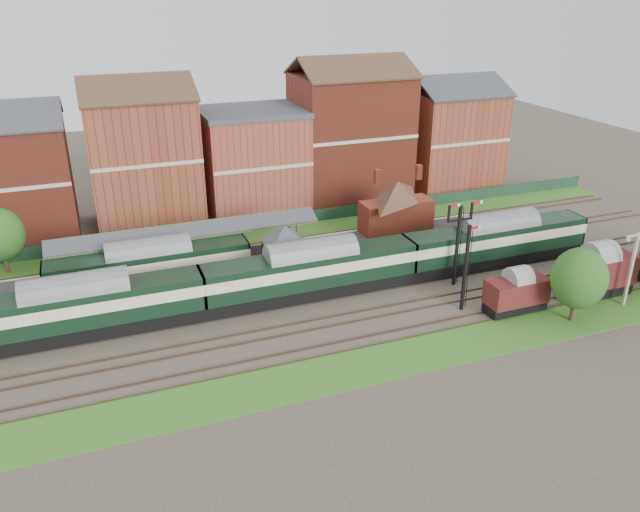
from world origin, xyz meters
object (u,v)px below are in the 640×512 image
object	(u,v)px
signal_box	(285,254)
goods_van_a	(516,292)
semaphore_bracket	(458,240)
platform_railcar	(150,266)
dmu_train	(311,270)

from	to	relation	value
signal_box	goods_van_a	distance (m)	21.07
goods_van_a	semaphore_bracket	bearing A→B (deg)	107.51
signal_box	semaphore_bracket	world-z (taller)	semaphore_bracket
signal_box	platform_railcar	xyz separation A→B (m)	(-12.06, 3.25, -0.72)
semaphore_bracket	platform_railcar	bearing A→B (deg)	161.63
signal_box	platform_railcar	size ratio (longest dim) A/B	0.33
dmu_train	goods_van_a	world-z (taller)	dmu_train
dmu_train	signal_box	bearing A→B (deg)	113.52
semaphore_bracket	signal_box	bearing A→B (deg)	159.08
semaphore_bracket	goods_van_a	size ratio (longest dim) A/B	1.51
signal_box	semaphore_bracket	distance (m)	16.16
signal_box	semaphore_bracket	bearing A→B (deg)	-20.92
signal_box	dmu_train	distance (m)	3.58
platform_railcar	goods_van_a	size ratio (longest dim) A/B	3.39
dmu_train	goods_van_a	size ratio (longest dim) A/B	10.99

